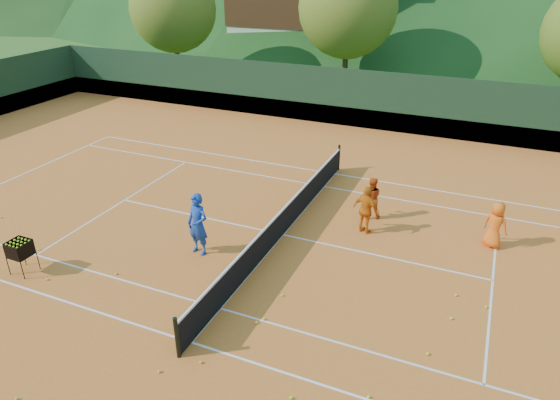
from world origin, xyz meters
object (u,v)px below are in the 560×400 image
at_px(student_c, 495,225).
at_px(ball_hopper, 20,249).
at_px(chalet_mid, 519,0).
at_px(student_b, 366,210).
at_px(coach, 198,224).
at_px(tennis_net, 283,221).
at_px(student_a, 371,198).

distance_m(student_c, ball_hopper, 14.01).
xyz_separation_m(student_c, chalet_mid, (-0.26, 32.05, 4.22)).
bearing_deg(student_b, student_c, -150.59).
height_order(coach, ball_hopper, coach).
height_order(tennis_net, ball_hopper, tennis_net).
relative_size(coach, student_a, 1.33).
xyz_separation_m(student_b, ball_hopper, (-8.36, -6.11, -0.07)).
bearing_deg(coach, tennis_net, 55.59).
distance_m(tennis_net, chalet_mid, 34.81).
relative_size(coach, student_b, 1.20).
xyz_separation_m(student_a, tennis_net, (-2.29, -2.33, -0.24)).
bearing_deg(student_a, ball_hopper, 20.89).
distance_m(coach, student_a, 6.02).
xyz_separation_m(student_a, ball_hopper, (-8.25, -7.21, 0.01)).
height_order(student_a, student_c, student_c).
height_order(student_b, tennis_net, student_b).
relative_size(student_a, ball_hopper, 1.47).
bearing_deg(coach, chalet_mid, 86.85).
xyz_separation_m(student_c, ball_hopper, (-12.23, -6.84, -0.01)).
height_order(coach, student_b, coach).
bearing_deg(student_a, student_b, 75.41).
height_order(tennis_net, chalet_mid, chalet_mid).
bearing_deg(coach, ball_hopper, -135.36).
bearing_deg(student_c, student_b, 34.22).
bearing_deg(tennis_net, coach, -133.64).
bearing_deg(student_b, ball_hopper, 54.86).
distance_m(student_a, student_b, 1.11).
relative_size(student_a, student_b, 0.90).
bearing_deg(tennis_net, student_a, 45.50).
bearing_deg(chalet_mid, student_b, -96.28).
height_order(student_b, ball_hopper, student_b).
distance_m(tennis_net, ball_hopper, 7.72).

